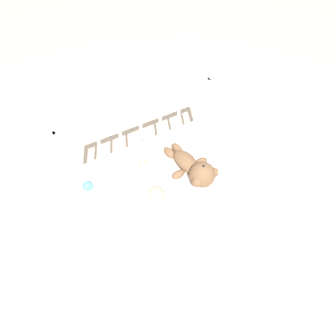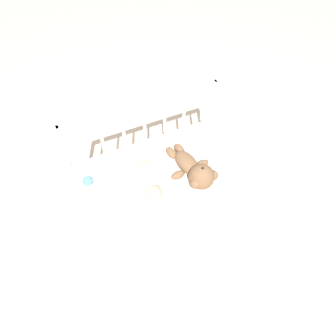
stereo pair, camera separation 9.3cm
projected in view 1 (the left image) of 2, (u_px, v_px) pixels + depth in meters
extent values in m
plane|color=#C6B293|center=(168.00, 212.00, 2.24)|extent=(12.00, 12.00, 0.00)
cube|color=white|center=(168.00, 195.00, 2.06)|extent=(1.12, 0.69, 0.45)
cylinder|color=beige|center=(69.00, 175.00, 1.98)|extent=(0.04, 0.04, 0.76)
cylinder|color=beige|center=(205.00, 121.00, 2.33)|extent=(0.04, 0.04, 0.76)
cube|color=beige|center=(139.00, 106.00, 1.88)|extent=(1.09, 0.03, 0.04)
cylinder|color=beige|center=(75.00, 149.00, 1.85)|extent=(0.02, 0.02, 0.27)
cylinder|color=beige|center=(98.00, 140.00, 1.90)|extent=(0.02, 0.02, 0.27)
cylinder|color=beige|center=(120.00, 132.00, 1.95)|extent=(0.02, 0.02, 0.27)
cylinder|color=beige|center=(140.00, 124.00, 2.00)|extent=(0.02, 0.02, 0.27)
cylinder|color=beige|center=(160.00, 117.00, 2.04)|extent=(0.02, 0.02, 0.27)
cylinder|color=beige|center=(179.00, 110.00, 2.09)|extent=(0.02, 0.02, 0.27)
cylinder|color=beige|center=(197.00, 103.00, 2.14)|extent=(0.02, 0.02, 0.27)
cube|color=white|center=(170.00, 172.00, 1.90)|extent=(0.77, 0.55, 0.01)
ellipsoid|color=brown|center=(186.00, 161.00, 1.90)|extent=(0.13, 0.22, 0.10)
sphere|color=brown|center=(202.00, 175.00, 1.79)|extent=(0.16, 0.16, 0.16)
sphere|color=tan|center=(203.00, 170.00, 1.76)|extent=(0.07, 0.07, 0.07)
sphere|color=black|center=(203.00, 167.00, 1.74)|extent=(0.02, 0.02, 0.02)
sphere|color=brown|center=(213.00, 172.00, 1.80)|extent=(0.06, 0.06, 0.06)
sphere|color=brown|center=(197.00, 182.00, 1.75)|extent=(0.06, 0.06, 0.06)
ellipsoid|color=brown|center=(201.00, 162.00, 1.93)|extent=(0.10, 0.06, 0.05)
ellipsoid|color=brown|center=(178.00, 174.00, 1.86)|extent=(0.10, 0.06, 0.05)
ellipsoid|color=brown|center=(177.00, 149.00, 2.00)|extent=(0.06, 0.11, 0.06)
ellipsoid|color=brown|center=(169.00, 153.00, 1.98)|extent=(0.06, 0.11, 0.06)
ellipsoid|color=white|center=(149.00, 177.00, 1.82)|extent=(0.13, 0.22, 0.10)
sphere|color=tan|center=(156.00, 194.00, 1.73)|extent=(0.10, 0.10, 0.10)
ellipsoid|color=white|center=(164.00, 183.00, 1.83)|extent=(0.11, 0.05, 0.03)
ellipsoid|color=white|center=(141.00, 189.00, 1.72)|extent=(0.11, 0.05, 0.03)
sphere|color=tan|center=(169.00, 183.00, 1.83)|extent=(0.03, 0.03, 0.03)
sphere|color=tan|center=(135.00, 192.00, 1.78)|extent=(0.03, 0.03, 0.03)
ellipsoid|color=tan|center=(148.00, 167.00, 1.91)|extent=(0.06, 0.11, 0.04)
ellipsoid|color=tan|center=(141.00, 168.00, 1.90)|extent=(0.06, 0.11, 0.04)
sphere|color=tan|center=(146.00, 161.00, 1.94)|extent=(0.03, 0.03, 0.03)
sphere|color=tan|center=(139.00, 163.00, 1.93)|extent=(0.03, 0.03, 0.03)
sphere|color=#4C8CDB|center=(88.00, 186.00, 1.79)|extent=(0.06, 0.06, 0.06)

